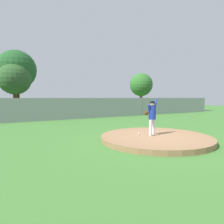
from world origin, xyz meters
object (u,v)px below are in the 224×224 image
(parked_car_champagne, at_px, (69,107))
(traffic_cone_orange, at_px, (16,113))
(baseball, at_px, (139,134))
(parked_car_slate, at_px, (41,108))
(parked_car_teal, at_px, (117,107))
(pitcher_youth, at_px, (152,114))

(parked_car_champagne, height_order, traffic_cone_orange, parked_car_champagne)
(traffic_cone_orange, bearing_deg, baseball, -75.57)
(parked_car_slate, distance_m, traffic_cone_orange, 2.64)
(parked_car_champagne, distance_m, parked_car_teal, 5.85)
(baseball, bearing_deg, traffic_cone_orange, 104.43)
(baseball, height_order, parked_car_champagne, parked_car_champagne)
(parked_car_teal, xyz_separation_m, parked_car_slate, (-8.86, 0.61, 0.04))
(parked_car_champagne, distance_m, traffic_cone_orange, 5.46)
(baseball, distance_m, parked_car_slate, 14.18)
(baseball, relative_size, parked_car_champagne, 0.02)
(parked_car_slate, bearing_deg, parked_car_champagne, 5.65)
(pitcher_youth, xyz_separation_m, parked_car_champagne, (0.95, 14.72, -0.30))
(baseball, bearing_deg, parked_car_teal, 61.90)
(pitcher_youth, xyz_separation_m, parked_car_slate, (-2.13, 14.42, -0.31))
(parked_car_teal, relative_size, traffic_cone_orange, 8.00)
(pitcher_youth, relative_size, baseball, 21.99)
(parked_car_slate, bearing_deg, baseball, -83.23)
(pitcher_youth, distance_m, parked_car_slate, 14.58)
(pitcher_youth, distance_m, traffic_cone_orange, 16.28)
(baseball, xyz_separation_m, traffic_cone_orange, (-3.94, 15.31, 0.01))
(pitcher_youth, xyz_separation_m, parked_car_teal, (6.72, 13.81, -0.35))
(parked_car_teal, distance_m, traffic_cone_orange, 11.29)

